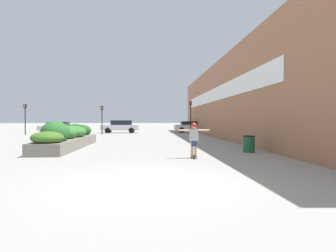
% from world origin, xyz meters
% --- Properties ---
extents(ground_plane, '(300.00, 300.00, 0.00)m').
position_xyz_m(ground_plane, '(0.00, 0.00, 0.00)').
color(ground_plane, gray).
extents(building_wall_right, '(0.67, 42.33, 6.95)m').
position_xyz_m(building_wall_right, '(6.38, 18.68, 3.48)').
color(building_wall_right, '#9E6647').
rests_on(building_wall_right, ground_plane).
extents(planter_box, '(1.73, 8.98, 1.59)m').
position_xyz_m(planter_box, '(-4.79, 10.02, 0.66)').
color(planter_box, slate).
rests_on(planter_box, ground_plane).
extents(skateboard, '(0.22, 0.70, 0.10)m').
position_xyz_m(skateboard, '(1.88, 4.97, 0.07)').
color(skateboard, black).
rests_on(skateboard, ground_plane).
extents(skateboarder, '(1.34, 0.25, 1.43)m').
position_xyz_m(skateboarder, '(1.88, 4.97, 0.97)').
color(skateboarder, tan).
rests_on(skateboarder, skateboard).
extents(trash_bin, '(0.61, 0.61, 0.85)m').
position_xyz_m(trash_bin, '(5.00, 7.10, 0.43)').
color(trash_bin, '#1E5B33').
rests_on(trash_bin, ground_plane).
extents(car_leftmost, '(4.35, 2.06, 1.39)m').
position_xyz_m(car_leftmost, '(-11.48, 30.35, 0.75)').
color(car_leftmost, '#BCBCC1').
rests_on(car_leftmost, ground_plane).
extents(car_center_left, '(4.75, 1.99, 1.47)m').
position_xyz_m(car_center_left, '(5.49, 30.92, 0.80)').
color(car_center_left, silver).
rests_on(car_center_left, ground_plane).
extents(car_center_right, '(4.74, 1.84, 1.59)m').
position_xyz_m(car_center_right, '(-3.70, 30.43, 0.83)').
color(car_center_right, silver).
rests_on(car_center_right, ground_plane).
extents(car_rightmost, '(4.33, 1.95, 1.49)m').
position_xyz_m(car_rightmost, '(13.87, 31.93, 0.79)').
color(car_rightmost, slate).
rests_on(car_rightmost, ground_plane).
extents(traffic_light_left, '(0.28, 0.30, 3.25)m').
position_xyz_m(traffic_light_left, '(-5.46, 26.86, 2.23)').
color(traffic_light_left, black).
rests_on(traffic_light_left, ground_plane).
extents(traffic_light_right, '(0.28, 0.30, 3.84)m').
position_xyz_m(traffic_light_right, '(4.78, 26.98, 2.58)').
color(traffic_light_right, black).
rests_on(traffic_light_right, ground_plane).
extents(traffic_light_far_left, '(0.28, 0.30, 3.40)m').
position_xyz_m(traffic_light_far_left, '(-13.89, 26.51, 2.33)').
color(traffic_light_far_left, black).
rests_on(traffic_light_far_left, ground_plane).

